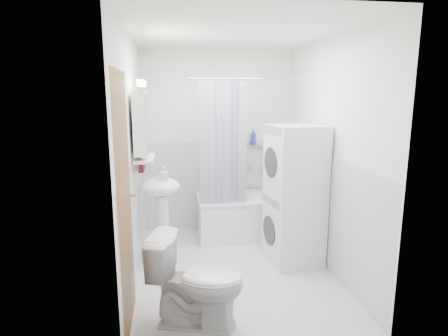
{
  "coord_description": "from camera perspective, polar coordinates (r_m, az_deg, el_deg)",
  "views": [
    {
      "loc": [
        -0.62,
        -3.65,
        1.83
      ],
      "look_at": [
        -0.08,
        0.15,
        1.07
      ],
      "focal_mm": 30.0,
      "sensor_mm": 36.0,
      "label": 1
    }
  ],
  "objects": [
    {
      "name": "floor",
      "position": [
        4.13,
        1.49,
        -15.1
      ],
      "size": [
        2.6,
        2.6,
        0.0
      ],
      "primitive_type": "plane",
      "color": "silver",
      "rests_on": "ground"
    },
    {
      "name": "room_walls",
      "position": [
        3.72,
        1.6,
        5.93
      ],
      "size": [
        2.6,
        2.6,
        2.6
      ],
      "color": "white",
      "rests_on": "ground"
    },
    {
      "name": "wainscot",
      "position": [
        4.17,
        0.86,
        -5.91
      ],
      "size": [
        1.98,
        2.58,
        2.58
      ],
      "color": "silver",
      "rests_on": "ground"
    },
    {
      "name": "door",
      "position": [
        3.22,
        -13.67,
        -4.01
      ],
      "size": [
        0.05,
        2.0,
        2.0
      ],
      "color": "brown",
      "rests_on": "ground"
    },
    {
      "name": "bathtub",
      "position": [
        4.92,
        4.2,
        -7.0
      ],
      "size": [
        1.39,
        0.66,
        0.53
      ],
      "color": "white",
      "rests_on": "ground"
    },
    {
      "name": "tub_spout",
      "position": [
        5.14,
        5.69,
        0.21
      ],
      "size": [
        0.04,
        0.12,
        0.04
      ],
      "primitive_type": "cylinder",
      "rotation": [
        1.57,
        0.0,
        0.0
      ],
      "color": "silver",
      "rests_on": "room_walls"
    },
    {
      "name": "curtain_rod",
      "position": [
        4.42,
        5.29,
        13.38
      ],
      "size": [
        1.57,
        0.02,
        0.02
      ],
      "primitive_type": "cylinder",
      "rotation": [
        0.0,
        1.57,
        0.0
      ],
      "color": "silver",
      "rests_on": "room_walls"
    },
    {
      "name": "shower_curtain",
      "position": [
        4.38,
        -0.15,
        3.61
      ],
      "size": [
        0.55,
        0.02,
        1.45
      ],
      "color": "#141446",
      "rests_on": "curtain_rod"
    },
    {
      "name": "sink",
      "position": [
        4.11,
        -9.64,
        -4.84
      ],
      "size": [
        0.44,
        0.37,
        1.04
      ],
      "color": "white",
      "rests_on": "ground"
    },
    {
      "name": "medicine_cabinet",
      "position": [
        3.77,
        -12.45,
        6.94
      ],
      "size": [
        0.13,
        0.5,
        0.71
      ],
      "color": "white",
      "rests_on": "room_walls"
    },
    {
      "name": "shelf",
      "position": [
        3.81,
        -12.0,
        1.46
      ],
      "size": [
        0.18,
        0.54,
        0.02
      ],
      "primitive_type": "cube",
      "color": "silver",
      "rests_on": "room_walls"
    },
    {
      "name": "shower_caddy",
      "position": [
        5.09,
        6.33,
        3.48
      ],
      "size": [
        0.22,
        0.06,
        0.02
      ],
      "primitive_type": "cube",
      "color": "silver",
      "rests_on": "room_walls"
    },
    {
      "name": "towel",
      "position": [
        4.05,
        -12.56,
        5.18
      ],
      "size": [
        0.07,
        0.32,
        0.78
      ],
      "color": "maroon",
      "rests_on": "room_walls"
    },
    {
      "name": "washer_dryer",
      "position": [
        4.12,
        10.65,
        -4.11
      ],
      "size": [
        0.6,
        0.6,
        1.51
      ],
      "rotation": [
        0.0,
        0.0,
        0.12
      ],
      "color": "white",
      "rests_on": "ground"
    },
    {
      "name": "toilet",
      "position": [
        3.11,
        -4.12,
        -16.86
      ],
      "size": [
        0.84,
        0.61,
        0.74
      ],
      "primitive_type": "imported",
      "rotation": [
        0.0,
        0.0,
        1.29
      ],
      "color": "white",
      "rests_on": "ground"
    },
    {
      "name": "soap_pump",
      "position": [
        4.0,
        -9.14,
        -1.64
      ],
      "size": [
        0.08,
        0.17,
        0.08
      ],
      "primitive_type": "imported",
      "color": "gray",
      "rests_on": "sink"
    },
    {
      "name": "shelf_bottle",
      "position": [
        3.65,
        -12.18,
        1.81
      ],
      "size": [
        0.07,
        0.18,
        0.07
      ],
      "primitive_type": "imported",
      "color": "gray",
      "rests_on": "shelf"
    },
    {
      "name": "shelf_cup",
      "position": [
        3.92,
        -11.92,
        2.66
      ],
      "size": [
        0.1,
        0.09,
        0.1
      ],
      "primitive_type": "imported",
      "color": "gray",
      "rests_on": "shelf"
    },
    {
      "name": "shampoo_a",
      "position": [
        5.02,
        3.15,
        4.29
      ],
      "size": [
        0.13,
        0.17,
        0.13
      ],
      "primitive_type": "imported",
      "color": "gray",
      "rests_on": "shower_caddy"
    },
    {
      "name": "shampoo_b",
      "position": [
        5.05,
        4.49,
        4.02
      ],
      "size": [
        0.08,
        0.21,
        0.08
      ],
      "primitive_type": "imported",
      "color": "#2A36A9",
      "rests_on": "shower_caddy"
    }
  ]
}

